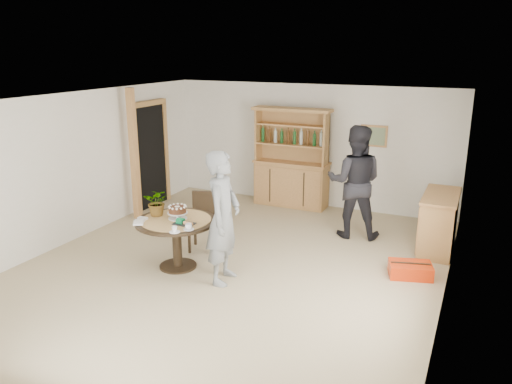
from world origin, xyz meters
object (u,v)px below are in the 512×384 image
(sideboard, at_px, (439,222))
(adult_person, at_px, (355,182))
(red_suitcase, at_px, (410,270))
(hutch, at_px, (292,173))
(dining_chair, at_px, (204,217))
(teen_boy, at_px, (223,218))
(dining_table, at_px, (176,229))

(sideboard, distance_m, adult_person, 1.51)
(red_suitcase, bearing_deg, sideboard, 62.58)
(sideboard, distance_m, red_suitcase, 1.31)
(hutch, xyz_separation_m, red_suitcase, (2.80, -2.47, -0.59))
(red_suitcase, bearing_deg, hutch, 122.17)
(hutch, relative_size, dining_chair, 2.16)
(dining_chair, xyz_separation_m, teen_boy, (0.87, -0.93, 0.41))
(sideboard, relative_size, red_suitcase, 1.83)
(sideboard, height_order, dining_chair, dining_chair)
(hutch, distance_m, red_suitcase, 3.78)
(dining_chair, distance_m, teen_boy, 1.34)
(dining_chair, bearing_deg, sideboard, 7.37)
(dining_table, height_order, dining_chair, dining_chair)
(hutch, relative_size, sideboard, 1.62)
(dining_chair, height_order, adult_person, adult_person)
(sideboard, height_order, dining_table, sideboard)
(sideboard, xyz_separation_m, adult_person, (-1.42, 0.03, 0.51))
(adult_person, bearing_deg, dining_table, 38.64)
(dining_table, xyz_separation_m, adult_person, (2.06, 2.40, 0.38))
(hutch, relative_size, red_suitcase, 2.96)
(adult_person, distance_m, red_suitcase, 1.94)
(dining_chair, distance_m, red_suitcase, 3.31)
(hutch, distance_m, dining_chair, 2.83)
(sideboard, relative_size, dining_chair, 1.33)
(sideboard, distance_m, dining_chair, 3.83)
(dining_chair, height_order, red_suitcase, dining_chair)
(sideboard, bearing_deg, adult_person, 178.90)
(hutch, bearing_deg, dining_chair, -99.46)
(dining_chair, relative_size, red_suitcase, 1.37)
(sideboard, distance_m, dining_table, 4.22)
(dining_table, relative_size, red_suitcase, 1.74)
(hutch, bearing_deg, sideboard, -22.21)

